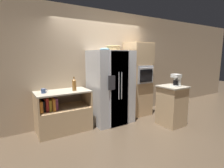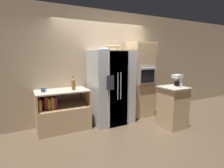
% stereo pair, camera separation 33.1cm
% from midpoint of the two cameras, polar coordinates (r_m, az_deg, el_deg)
% --- Properties ---
extents(ground_plane, '(20.00, 20.00, 0.00)m').
position_cam_midpoint_polar(ground_plane, '(4.50, 1.74, -12.35)').
color(ground_plane, '#4C3D2D').
extents(wall_back, '(12.00, 0.06, 2.80)m').
position_cam_midpoint_polar(wall_back, '(4.62, -1.13, 6.06)').
color(wall_back, tan).
rests_on(wall_back, ground_plane).
extents(counter_left, '(1.14, 0.63, 0.90)m').
position_cam_midpoint_polar(counter_left, '(4.11, -13.70, -9.74)').
color(counter_left, tan).
rests_on(counter_left, ground_plane).
extents(refrigerator, '(0.98, 0.82, 1.78)m').
position_cam_midpoint_polar(refrigerator, '(4.32, 1.87, -0.99)').
color(refrigerator, silver).
rests_on(refrigerator, ground_plane).
extents(wall_oven, '(0.64, 0.66, 2.01)m').
position_cam_midpoint_polar(wall_oven, '(4.91, 11.04, 1.49)').
color(wall_oven, tan).
rests_on(wall_oven, ground_plane).
extents(island_counter, '(0.56, 0.59, 0.95)m').
position_cam_midpoint_polar(island_counter, '(4.38, 21.23, -7.00)').
color(island_counter, tan).
rests_on(island_counter, ground_plane).
extents(wicker_basket, '(0.35, 0.35, 0.12)m').
position_cam_midpoint_polar(wicker_basket, '(4.27, 2.76, 11.71)').
color(wicker_basket, tan).
rests_on(wicker_basket, refrigerator).
extents(fruit_bowl, '(0.23, 0.23, 0.06)m').
position_cam_midpoint_polar(fruit_bowl, '(4.14, -0.13, 11.34)').
color(fruit_bowl, '#668C99').
rests_on(fruit_bowl, refrigerator).
extents(bottle_tall, '(0.09, 0.09, 0.31)m').
position_cam_midpoint_polar(bottle_tall, '(3.93, -10.12, 0.01)').
color(bottle_tall, brown).
rests_on(bottle_tall, counter_left).
extents(mug, '(0.13, 0.09, 0.09)m').
position_cam_midpoint_polar(mug, '(3.89, -19.29, -1.83)').
color(mug, '#384C7A').
rests_on(mug, counter_left).
extents(coffee_maker, '(0.17, 0.19, 0.28)m').
position_cam_midpoint_polar(coffee_maker, '(4.28, 22.77, 1.11)').
color(coffee_maker, white).
rests_on(coffee_maker, island_counter).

